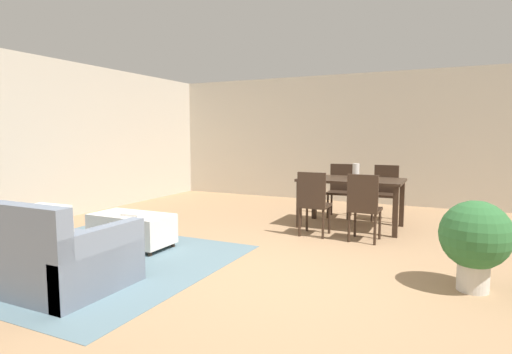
{
  "coord_description": "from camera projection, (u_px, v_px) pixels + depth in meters",
  "views": [
    {
      "loc": [
        1.61,
        -3.83,
        1.44
      ],
      "look_at": [
        -0.92,
        1.47,
        0.83
      ],
      "focal_mm": 29.04,
      "sensor_mm": 36.0,
      "label": 1
    }
  ],
  "objects": [
    {
      "name": "potted_plant",
      "position": [
        475.0,
        238.0,
        3.78
      ],
      "size": [
        0.63,
        0.63,
        0.84
      ],
      "color": "beige",
      "rests_on": "ground_plane"
    },
    {
      "name": "wall_left",
      "position": [
        25.0,
        140.0,
        6.52
      ],
      "size": [
        0.12,
        11.0,
        2.7
      ],
      "primitive_type": "cube",
      "color": "#BCB2A0",
      "rests_on": "ground_plane"
    },
    {
      "name": "dining_chair_far_right",
      "position": [
        385.0,
        189.0,
        6.99
      ],
      "size": [
        0.41,
        0.41,
        0.92
      ],
      "color": "#332319",
      "rests_on": "ground_plane"
    },
    {
      "name": "ottoman_table",
      "position": [
        132.0,
        228.0,
        5.29
      ],
      "size": [
        1.04,
        0.54,
        0.43
      ],
      "color": "silver",
      "rests_on": "ground_plane"
    },
    {
      "name": "wall_back",
      "position": [
        369.0,
        139.0,
        8.63
      ],
      "size": [
        9.0,
        0.12,
        2.7
      ],
      "primitive_type": "cube",
      "color": "#BCB2A0",
      "rests_on": "ground_plane"
    },
    {
      "name": "book_on_ottoman",
      "position": [
        134.0,
        214.0,
        5.18
      ],
      "size": [
        0.27,
        0.21,
        0.03
      ],
      "primitive_type": "cube",
      "rotation": [
        0.0,
        0.0,
        0.03
      ],
      "color": "silver",
      "rests_on": "ottoman_table"
    },
    {
      "name": "area_rug",
      "position": [
        89.0,
        261.0,
        4.72
      ],
      "size": [
        3.0,
        2.8,
        0.01
      ],
      "primitive_type": "cube",
      "color": "slate",
      "rests_on": "ground_plane"
    },
    {
      "name": "vase_centerpiece",
      "position": [
        356.0,
        171.0,
        6.38
      ],
      "size": [
        0.1,
        0.1,
        0.23
      ],
      "primitive_type": "cylinder",
      "color": "silver",
      "rests_on": "dining_table"
    },
    {
      "name": "ground_plane",
      "position": [
        275.0,
        274.0,
        4.28
      ],
      "size": [
        10.8,
        10.8,
        0.0
      ],
      "primitive_type": "plane",
      "color": "#9E7A56"
    },
    {
      "name": "dining_chair_near_right",
      "position": [
        364.0,
        204.0,
        5.5
      ],
      "size": [
        0.41,
        0.41,
        0.92
      ],
      "color": "#332319",
      "rests_on": "ground_plane"
    },
    {
      "name": "dining_table",
      "position": [
        351.0,
        185.0,
        6.39
      ],
      "size": [
        1.54,
        0.89,
        0.76
      ],
      "color": "#332319",
      "rests_on": "ground_plane"
    },
    {
      "name": "dining_chair_far_left",
      "position": [
        341.0,
        187.0,
        7.26
      ],
      "size": [
        0.43,
        0.43,
        0.92
      ],
      "color": "#332319",
      "rests_on": "ground_plane"
    },
    {
      "name": "couch",
      "position": [
        25.0,
        253.0,
        4.06
      ],
      "size": [
        2.04,
        1.0,
        0.86
      ],
      "color": "slate",
      "rests_on": "ground_plane"
    },
    {
      "name": "dining_chair_near_left",
      "position": [
        313.0,
        200.0,
        5.83
      ],
      "size": [
        0.41,
        0.41,
        0.92
      ],
      "color": "#332319",
      "rests_on": "ground_plane"
    }
  ]
}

